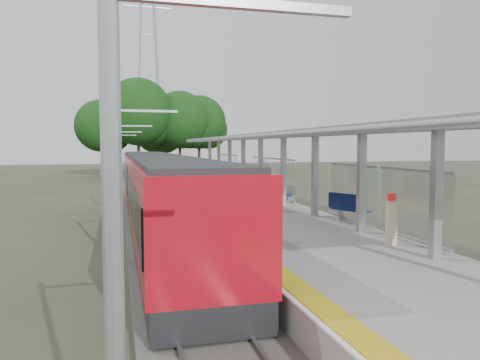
% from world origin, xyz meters
% --- Properties ---
extents(ground, '(200.00, 200.00, 0.00)m').
position_xyz_m(ground, '(0.00, 0.00, 0.00)').
color(ground, '#474438').
rests_on(ground, ground).
extents(trackbed, '(3.00, 70.00, 0.24)m').
position_xyz_m(trackbed, '(-4.50, 20.00, 0.12)').
color(trackbed, '#59544C').
rests_on(trackbed, ground).
extents(platform, '(6.00, 50.00, 1.00)m').
position_xyz_m(platform, '(0.00, 20.00, 0.50)').
color(platform, gray).
rests_on(platform, ground).
extents(tactile_strip, '(0.60, 50.00, 0.02)m').
position_xyz_m(tactile_strip, '(-2.55, 20.00, 1.01)').
color(tactile_strip, gold).
rests_on(tactile_strip, platform).
extents(end_fence, '(6.00, 0.10, 1.20)m').
position_xyz_m(end_fence, '(0.00, 44.95, 1.60)').
color(end_fence, '#9EA0A5').
rests_on(end_fence, platform).
extents(train, '(2.74, 27.60, 3.62)m').
position_xyz_m(train, '(-4.50, 13.53, 2.05)').
color(train, black).
rests_on(train, ground).
extents(canopy, '(3.27, 38.00, 3.66)m').
position_xyz_m(canopy, '(1.61, 16.19, 4.20)').
color(canopy, '#9EA0A5').
rests_on(canopy, platform).
extents(pylon, '(8.00, 4.00, 38.00)m').
position_xyz_m(pylon, '(-1.00, 73.00, 19.00)').
color(pylon, '#9EA0A5').
rests_on(pylon, ground).
extents(tree_cluster, '(20.01, 12.93, 12.44)m').
position_xyz_m(tree_cluster, '(-1.20, 53.39, 7.36)').
color(tree_cluster, '#382316').
rests_on(tree_cluster, ground).
extents(catenary_masts, '(2.08, 48.16, 5.40)m').
position_xyz_m(catenary_masts, '(-6.22, 19.00, 2.91)').
color(catenary_masts, '#9EA0A5').
rests_on(catenary_masts, ground).
extents(bench_near, '(1.17, 1.77, 1.16)m').
position_xyz_m(bench_near, '(2.60, 8.07, 1.61)').
color(bench_near, '#0E1847').
rests_on(bench_near, platform).
extents(bench_mid, '(0.86, 1.42, 0.93)m').
position_xyz_m(bench_mid, '(2.62, 15.15, 1.49)').
color(bench_mid, '#0E1847').
rests_on(bench_mid, platform).
extents(bench_far, '(0.85, 1.38, 0.91)m').
position_xyz_m(bench_far, '(2.62, 23.06, 1.48)').
color(bench_far, '#0E1847').
rests_on(bench_far, platform).
extents(info_pillar_near, '(0.36, 0.36, 1.60)m').
position_xyz_m(info_pillar_near, '(1.86, 3.87, 1.69)').
color(info_pillar_near, beige).
rests_on(info_pillar_near, platform).
extents(info_pillar_far, '(0.42, 0.42, 1.88)m').
position_xyz_m(info_pillar_far, '(1.89, 21.45, 1.82)').
color(info_pillar_far, beige).
rests_on(info_pillar_far, platform).
extents(litter_bin, '(0.50, 0.50, 0.89)m').
position_xyz_m(litter_bin, '(0.89, 11.81, 1.45)').
color(litter_bin, '#9EA0A5').
rests_on(litter_bin, platform).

